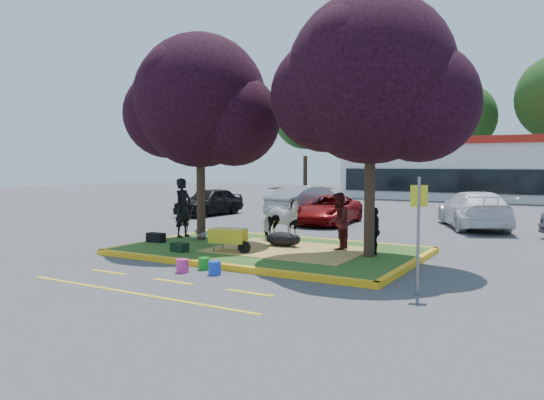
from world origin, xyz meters
The scene contains 31 objects.
ground centered at (0.00, 0.00, 0.00)m, with size 90.00×90.00×0.00m, color #424244.
median_island centered at (0.00, 0.00, 0.07)m, with size 8.00×5.00×0.15m, color #265219.
curb_near centered at (0.00, -2.58, 0.07)m, with size 8.30×0.16×0.15m, color yellow.
curb_far centered at (0.00, 2.58, 0.07)m, with size 8.30×0.16×0.15m, color yellow.
curb_left centered at (-4.08, 0.00, 0.07)m, with size 0.16×5.30×0.15m, color yellow.
curb_right centered at (4.08, 0.00, 0.07)m, with size 0.16×5.30×0.15m, color yellow.
straw_bedding centered at (0.60, 0.00, 0.15)m, with size 4.20×3.00×0.01m, color tan.
tree_purple_left centered at (-2.78, 0.38, 4.36)m, with size 5.06×4.20×6.51m.
tree_purple_right centered at (2.92, 0.18, 4.56)m, with size 5.30×4.40×6.82m.
fire_lane_stripe_a centered at (-2.00, -4.20, 0.00)m, with size 1.10×0.12×0.01m, color yellow.
fire_lane_stripe_b centered at (0.00, -4.20, 0.00)m, with size 1.10×0.12×0.01m, color yellow.
fire_lane_stripe_c centered at (2.00, -4.20, 0.00)m, with size 1.10×0.12×0.01m, color yellow.
fire_lane_long centered at (0.00, -5.40, 0.00)m, with size 6.00×0.10×0.01m, color yellow.
retail_building centered at (2.00, 27.98, 2.25)m, with size 20.40×8.40×4.40m.
treeline centered at (1.23, 37.61, 7.73)m, with size 46.58×7.80×14.63m.
cow centered at (-0.31, 1.14, 0.84)m, with size 0.74×1.63×1.38m, color silver.
calf centered at (0.11, 0.48, 0.37)m, with size 1.00×0.57×0.43m, color black.
handler centered at (-3.70, 0.59, 1.12)m, with size 0.71×0.47×1.95m, color black.
visitor_a centered at (1.77, 0.79, 0.96)m, with size 0.79×0.61×1.62m, color #401312.
visitor_b centered at (2.92, 0.57, 0.79)m, with size 0.75×0.31×1.27m, color black.
wheelbarrow centered at (-0.66, -1.13, 0.60)m, with size 1.73×0.82×0.65m.
gear_bag_dark centered at (-3.70, -0.73, 0.29)m, with size 0.56×0.30×0.28m, color black.
gear_bag_green centered at (-1.87, -1.77, 0.28)m, with size 0.47×0.29×0.25m, color black.
sign_post centered at (4.95, -2.70, 1.43)m, with size 0.32×0.15×2.34m.
bucket_green centered at (-0.23, -2.80, 0.15)m, with size 0.27×0.27×0.29m, color #17991F.
bucket_pink centered at (-0.47, -3.32, 0.16)m, with size 0.30×0.30×0.32m, color #E1328F.
bucket_blue centered at (0.35, -3.15, 0.16)m, with size 0.30×0.30×0.32m, color blue.
car_black centered at (-8.30, 8.12, 0.69)m, with size 1.63×4.04×1.38m, color black.
car_silver centered at (-3.33, 9.36, 0.77)m, with size 1.63×4.67×1.54m, color gray.
car_red centered at (-1.61, 7.65, 0.61)m, with size 2.03×4.41×1.23m, color maroon.
car_white centered at (4.00, 9.27, 0.74)m, with size 2.07×5.09×1.48m, color white.
Camera 1 is at (7.66, -13.01, 2.60)m, focal length 35.00 mm.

